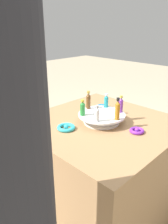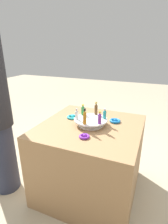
{
  "view_description": "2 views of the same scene",
  "coord_description": "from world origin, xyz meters",
  "px_view_note": "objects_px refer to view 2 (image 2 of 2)",
  "views": [
    {
      "loc": [
        -0.8,
        0.96,
        1.28
      ],
      "look_at": [
        -0.1,
        0.26,
        0.87
      ],
      "focal_mm": 35.0,
      "sensor_mm": 36.0,
      "label": 1
    },
    {
      "loc": [
        -1.32,
        -0.49,
        1.35
      ],
      "look_at": [
        -0.02,
        0.05,
        0.82
      ],
      "focal_mm": 28.0,
      "sensor_mm": 36.0,
      "label": 2
    }
  ],
  "objects_px": {
    "bottle_amber": "(85,117)",
    "bottle_brown": "(96,109)",
    "ribbon_bow_purple": "(84,136)",
    "ribbon_bow_blue": "(115,121)",
    "ribbon_bow_teal": "(72,117)",
    "bottle_clear": "(77,114)",
    "bottle_green": "(83,110)",
    "bottle_teal": "(105,114)",
    "bottle_purple": "(100,118)",
    "display_stand": "(91,121)"
  },
  "relations": [
    {
      "from": "display_stand",
      "to": "bottle_amber",
      "type": "bearing_deg",
      "value": 177.13
    },
    {
      "from": "bottle_teal",
      "to": "bottle_green",
      "type": "distance_m",
      "value": 0.21
    },
    {
      "from": "ribbon_bow_purple",
      "to": "bottle_green",
      "type": "bearing_deg",
      "value": 24.94
    },
    {
      "from": "display_stand",
      "to": "bottle_purple",
      "type": "height_order",
      "value": "bottle_purple"
    },
    {
      "from": "bottle_purple",
      "to": "ribbon_bow_blue",
      "type": "xyz_separation_m",
      "value": [
        0.21,
        -0.08,
        -0.1
      ]
    },
    {
      "from": "bottle_green",
      "to": "bottle_purple",
      "type": "bearing_deg",
      "value": -122.87
    },
    {
      "from": "ribbon_bow_purple",
      "to": "ribbon_bow_blue",
      "type": "relative_size",
      "value": 0.84
    },
    {
      "from": "bottle_purple",
      "to": "ribbon_bow_teal",
      "type": "xyz_separation_m",
      "value": [
        0.15,
        0.32,
        -0.1
      ]
    },
    {
      "from": "bottle_clear",
      "to": "ribbon_bow_blue",
      "type": "distance_m",
      "value": 0.37
    },
    {
      "from": "ribbon_bow_purple",
      "to": "ribbon_bow_blue",
      "type": "distance_m",
      "value": 0.41
    },
    {
      "from": "display_stand",
      "to": "bottle_amber",
      "type": "height_order",
      "value": "bottle_amber"
    },
    {
      "from": "bottle_purple",
      "to": "ribbon_bow_purple",
      "type": "bearing_deg",
      "value": 158.82
    },
    {
      "from": "bottle_purple",
      "to": "display_stand",
      "type": "bearing_deg",
      "value": 57.13
    },
    {
      "from": "bottle_purple",
      "to": "bottle_brown",
      "type": "height_order",
      "value": "bottle_brown"
    },
    {
      "from": "bottle_clear",
      "to": "ribbon_bow_purple",
      "type": "height_order",
      "value": "bottle_clear"
    },
    {
      "from": "display_stand",
      "to": "bottle_clear",
      "type": "relative_size",
      "value": 2.98
    },
    {
      "from": "ribbon_bow_purple",
      "to": "ribbon_bow_teal",
      "type": "relative_size",
      "value": 0.78
    },
    {
      "from": "display_stand",
      "to": "bottle_teal",
      "type": "distance_m",
      "value": 0.14
    },
    {
      "from": "bottle_amber",
      "to": "ribbon_bow_purple",
      "type": "height_order",
      "value": "bottle_amber"
    },
    {
      "from": "bottle_amber",
      "to": "bottle_green",
      "type": "bearing_deg",
      "value": 27.13
    },
    {
      "from": "bottle_purple",
      "to": "bottle_brown",
      "type": "distance_m",
      "value": 0.21
    },
    {
      "from": "display_stand",
      "to": "bottle_teal",
      "type": "bearing_deg",
      "value": -62.87
    },
    {
      "from": "display_stand",
      "to": "bottle_green",
      "type": "bearing_deg",
      "value": 57.13
    },
    {
      "from": "bottle_teal",
      "to": "ribbon_bow_purple",
      "type": "bearing_deg",
      "value": 166.2
    },
    {
      "from": "bottle_teal",
      "to": "bottle_brown",
      "type": "distance_m",
      "value": 0.12
    },
    {
      "from": "bottle_amber",
      "to": "ribbon_bow_purple",
      "type": "bearing_deg",
      "value": -158.9
    },
    {
      "from": "bottle_clear",
      "to": "bottle_teal",
      "type": "relative_size",
      "value": 1.04
    },
    {
      "from": "bottle_clear",
      "to": "ribbon_bow_purple",
      "type": "bearing_deg",
      "value": -140.78
    },
    {
      "from": "bottle_clear",
      "to": "bottle_amber",
      "type": "xyz_separation_m",
      "value": [
        -0.07,
        -0.1,
        0.02
      ]
    },
    {
      "from": "bottle_teal",
      "to": "ribbon_bow_purple",
      "type": "distance_m",
      "value": 0.31
    },
    {
      "from": "bottle_purple",
      "to": "ribbon_bow_blue",
      "type": "bearing_deg",
      "value": -20.78
    },
    {
      "from": "display_stand",
      "to": "bottle_clear",
      "type": "bearing_deg",
      "value": 117.13
    },
    {
      "from": "bottle_amber",
      "to": "ribbon_bow_teal",
      "type": "bearing_deg",
      "value": 46.2
    },
    {
      "from": "bottle_clear",
      "to": "bottle_teal",
      "type": "distance_m",
      "value": 0.24
    },
    {
      "from": "bottle_teal",
      "to": "ribbon_bow_teal",
      "type": "distance_m",
      "value": 0.34
    },
    {
      "from": "bottle_purple",
      "to": "ribbon_bow_teal",
      "type": "height_order",
      "value": "bottle_purple"
    },
    {
      "from": "bottle_green",
      "to": "ribbon_bow_purple",
      "type": "height_order",
      "value": "bottle_green"
    },
    {
      "from": "bottle_clear",
      "to": "ribbon_bow_purple",
      "type": "xyz_separation_m",
      "value": [
        -0.18,
        -0.14,
        -0.09
      ]
    },
    {
      "from": "bottle_teal",
      "to": "ribbon_bow_blue",
      "type": "bearing_deg",
      "value": -38.9
    },
    {
      "from": "ribbon_bow_purple",
      "to": "ribbon_bow_blue",
      "type": "bearing_deg",
      "value": -20.95
    },
    {
      "from": "bottle_green",
      "to": "ribbon_bow_teal",
      "type": "height_order",
      "value": "bottle_green"
    },
    {
      "from": "bottle_amber",
      "to": "bottle_teal",
      "type": "bearing_deg",
      "value": -32.87
    },
    {
      "from": "bottle_purple",
      "to": "ribbon_bow_teal",
      "type": "bearing_deg",
      "value": 65.01
    },
    {
      "from": "bottle_purple",
      "to": "ribbon_bow_blue",
      "type": "height_order",
      "value": "bottle_purple"
    },
    {
      "from": "bottle_green",
      "to": "bottle_brown",
      "type": "bearing_deg",
      "value": -62.87
    },
    {
      "from": "bottle_green",
      "to": "ribbon_bow_purple",
      "type": "distance_m",
      "value": 0.34
    },
    {
      "from": "bottle_amber",
      "to": "bottle_brown",
      "type": "xyz_separation_m",
      "value": [
        0.24,
        -0.01,
        -0.01
      ]
    },
    {
      "from": "ribbon_bow_blue",
      "to": "bottle_brown",
      "type": "bearing_deg",
      "value": 98.82
    },
    {
      "from": "bottle_clear",
      "to": "ribbon_bow_purple",
      "type": "relative_size",
      "value": 1.18
    },
    {
      "from": "bottle_amber",
      "to": "bottle_brown",
      "type": "relative_size",
      "value": 1.11
    }
  ]
}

